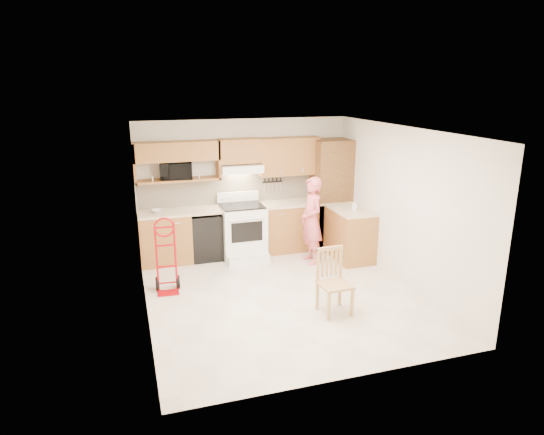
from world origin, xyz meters
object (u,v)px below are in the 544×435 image
person (312,220)px  dining_chair (335,282)px  hand_truck (166,259)px  microwave (176,170)px  range (243,227)px

person → dining_chair: bearing=-13.7°
person → hand_truck: size_ratio=1.45×
microwave → person: bearing=-14.8°
person → dining_chair: person is taller
microwave → person: size_ratio=0.35×
person → hand_truck: 2.66m
range → person: bearing=-29.0°
range → person: (1.10, -0.61, 0.20)m
microwave → dining_chair: (1.79, -2.86, -1.18)m
range → hand_truck: 1.87m
microwave → dining_chair: microwave is taller
microwave → hand_truck: microwave is taller
range → hand_truck: bearing=-143.1°
microwave → hand_truck: (-0.38, -1.43, -1.10)m
person → dining_chair: 2.02m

